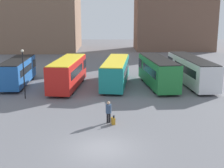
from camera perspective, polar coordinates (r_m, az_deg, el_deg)
name	(u,v)px	position (r m, az deg, el deg)	size (l,w,h in m)	color
ground_plane	(102,148)	(20.50, -1.90, -11.66)	(160.00, 160.00, 0.00)	slate
bus_0	(18,71)	(38.81, -16.85, 2.27)	(2.81, 9.39, 3.05)	#1E56A3
bus_1	(68,72)	(36.15, -8.05, 2.14)	(3.49, 10.22, 3.28)	red
bus_2	(116,71)	(37.20, 0.71, 2.37)	(3.80, 11.21, 3.01)	#19847F
bus_3	(158,71)	(36.73, 8.35, 2.32)	(3.59, 10.18, 3.30)	#237A38
bus_4	(191,70)	(38.83, 14.25, 2.58)	(3.44, 12.35, 3.20)	silver
traveler	(109,110)	(24.55, -0.64, -4.78)	(0.55, 0.55, 1.75)	black
suitcase	(113,121)	(24.45, 0.21, -6.77)	(0.35, 0.45, 0.77)	#B27A1E
lamp_post_1	(23,70)	(32.07, -15.89, 2.54)	(0.28, 0.28, 4.98)	black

